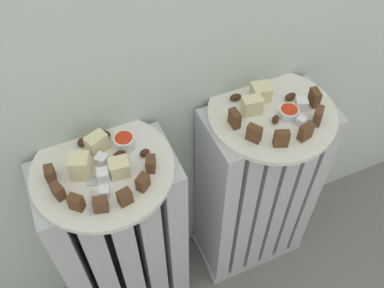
% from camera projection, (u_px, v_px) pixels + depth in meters
% --- Properties ---
extents(radiator_left, '(0.31, 0.17, 0.62)m').
position_uv_depth(radiator_left, '(123.00, 244.00, 1.10)').
color(radiator_left, '#B2B2B7').
rests_on(radiator_left, ground_plane).
extents(radiator_right, '(0.31, 0.17, 0.62)m').
position_uv_depth(radiator_right, '(256.00, 193.00, 1.20)').
color(radiator_right, '#B2B2B7').
rests_on(radiator_right, ground_plane).
extents(plate_left, '(0.29, 0.29, 0.01)m').
position_uv_depth(plate_left, '(103.00, 169.00, 0.86)').
color(plate_left, silver).
rests_on(plate_left, radiator_left).
extents(plate_right, '(0.29, 0.29, 0.01)m').
position_uv_depth(plate_right, '(272.00, 113.00, 0.96)').
color(plate_right, silver).
rests_on(plate_right, radiator_right).
extents(dark_cake_slice_left_0, '(0.02, 0.03, 0.03)m').
position_uv_depth(dark_cake_slice_left_0, '(50.00, 174.00, 0.82)').
color(dark_cake_slice_left_0, '#56351E').
rests_on(dark_cake_slice_left_0, plate_left).
extents(dark_cake_slice_left_1, '(0.03, 0.03, 0.03)m').
position_uv_depth(dark_cake_slice_left_1, '(58.00, 191.00, 0.80)').
color(dark_cake_slice_left_1, '#56351E').
rests_on(dark_cake_slice_left_1, plate_left).
extents(dark_cake_slice_left_2, '(0.03, 0.03, 0.03)m').
position_uv_depth(dark_cake_slice_left_2, '(76.00, 202.00, 0.78)').
color(dark_cake_slice_left_2, '#56351E').
rests_on(dark_cake_slice_left_2, plate_left).
extents(dark_cake_slice_left_3, '(0.03, 0.02, 0.03)m').
position_uv_depth(dark_cake_slice_left_3, '(101.00, 205.00, 0.78)').
color(dark_cake_slice_left_3, '#56351E').
rests_on(dark_cake_slice_left_3, plate_left).
extents(dark_cake_slice_left_4, '(0.03, 0.02, 0.03)m').
position_uv_depth(dark_cake_slice_left_4, '(125.00, 197.00, 0.79)').
color(dark_cake_slice_left_4, '#56351E').
rests_on(dark_cake_slice_left_4, plate_left).
extents(dark_cake_slice_left_5, '(0.03, 0.03, 0.03)m').
position_uv_depth(dark_cake_slice_left_5, '(143.00, 182.00, 0.81)').
color(dark_cake_slice_left_5, '#56351E').
rests_on(dark_cake_slice_left_5, plate_left).
extents(dark_cake_slice_left_6, '(0.03, 0.03, 0.03)m').
position_uv_depth(dark_cake_slice_left_6, '(151.00, 164.00, 0.84)').
color(dark_cake_slice_left_6, '#56351E').
rests_on(dark_cake_slice_left_6, plate_left).
extents(marble_cake_slice_left_0, '(0.05, 0.04, 0.04)m').
position_uv_depth(marble_cake_slice_left_0, '(97.00, 143.00, 0.87)').
color(marble_cake_slice_left_0, beige).
rests_on(marble_cake_slice_left_0, plate_left).
extents(marble_cake_slice_left_1, '(0.05, 0.05, 0.05)m').
position_uv_depth(marble_cake_slice_left_1, '(80.00, 166.00, 0.83)').
color(marble_cake_slice_left_1, beige).
rests_on(marble_cake_slice_left_1, plate_left).
extents(marble_cake_slice_left_2, '(0.04, 0.04, 0.04)m').
position_uv_depth(marble_cake_slice_left_2, '(120.00, 168.00, 0.83)').
color(marble_cake_slice_left_2, beige).
rests_on(marble_cake_slice_left_2, plate_left).
extents(turkish_delight_left_0, '(0.03, 0.03, 0.02)m').
position_uv_depth(turkish_delight_left_0, '(103.00, 175.00, 0.83)').
color(turkish_delight_left_0, white).
rests_on(turkish_delight_left_0, plate_left).
extents(turkish_delight_left_1, '(0.03, 0.03, 0.02)m').
position_uv_depth(turkish_delight_left_1, '(102.00, 160.00, 0.85)').
color(turkish_delight_left_1, white).
rests_on(turkish_delight_left_1, plate_left).
extents(turkish_delight_left_2, '(0.02, 0.02, 0.02)m').
position_uv_depth(turkish_delight_left_2, '(105.00, 192.00, 0.81)').
color(turkish_delight_left_2, white).
rests_on(turkish_delight_left_2, plate_left).
extents(turkish_delight_left_3, '(0.03, 0.03, 0.02)m').
position_uv_depth(turkish_delight_left_3, '(80.00, 158.00, 0.86)').
color(turkish_delight_left_3, white).
rests_on(turkish_delight_left_3, plate_left).
extents(medjool_date_left_0, '(0.03, 0.02, 0.02)m').
position_uv_depth(medjool_date_left_0, '(119.00, 155.00, 0.86)').
color(medjool_date_left_0, '#3D1E0F').
rests_on(medjool_date_left_0, plate_left).
extents(medjool_date_left_1, '(0.03, 0.03, 0.02)m').
position_uv_depth(medjool_date_left_1, '(105.00, 134.00, 0.90)').
color(medjool_date_left_1, '#3D1E0F').
rests_on(medjool_date_left_1, plate_left).
extents(medjool_date_left_2, '(0.03, 0.02, 0.02)m').
position_uv_depth(medjool_date_left_2, '(145.00, 153.00, 0.87)').
color(medjool_date_left_2, '#3D1E0F').
rests_on(medjool_date_left_2, plate_left).
extents(medjool_date_left_3, '(0.03, 0.03, 0.02)m').
position_uv_depth(medjool_date_left_3, '(82.00, 142.00, 0.89)').
color(medjool_date_left_3, '#3D1E0F').
rests_on(medjool_date_left_3, plate_left).
extents(jam_bowl_left, '(0.04, 0.04, 0.03)m').
position_uv_depth(jam_bowl_left, '(124.00, 141.00, 0.88)').
color(jam_bowl_left, white).
rests_on(jam_bowl_left, plate_left).
extents(dark_cake_slice_right_0, '(0.02, 0.03, 0.04)m').
position_uv_depth(dark_cake_slice_right_0, '(235.00, 119.00, 0.91)').
color(dark_cake_slice_right_0, '#56351E').
rests_on(dark_cake_slice_right_0, plate_right).
extents(dark_cake_slice_right_1, '(0.03, 0.03, 0.04)m').
position_uv_depth(dark_cake_slice_right_1, '(254.00, 133.00, 0.89)').
color(dark_cake_slice_right_1, '#56351E').
rests_on(dark_cake_slice_right_1, plate_right).
extents(dark_cake_slice_right_2, '(0.03, 0.03, 0.04)m').
position_uv_depth(dark_cake_slice_right_2, '(281.00, 139.00, 0.88)').
color(dark_cake_slice_right_2, '#56351E').
rests_on(dark_cake_slice_right_2, plate_right).
extents(dark_cake_slice_right_3, '(0.03, 0.02, 0.04)m').
position_uv_depth(dark_cake_slice_right_3, '(306.00, 132.00, 0.89)').
color(dark_cake_slice_right_3, '#56351E').
rests_on(dark_cake_slice_right_3, plate_right).
extents(dark_cake_slice_right_4, '(0.03, 0.03, 0.04)m').
position_uv_depth(dark_cake_slice_right_4, '(318.00, 116.00, 0.92)').
color(dark_cake_slice_right_4, '#56351E').
rests_on(dark_cake_slice_right_4, plate_right).
extents(dark_cake_slice_right_5, '(0.02, 0.03, 0.04)m').
position_uv_depth(dark_cake_slice_right_5, '(314.00, 98.00, 0.96)').
color(dark_cake_slice_right_5, '#56351E').
rests_on(dark_cake_slice_right_5, plate_right).
extents(marble_cake_slice_right_0, '(0.05, 0.03, 0.04)m').
position_uv_depth(marble_cake_slice_right_0, '(252.00, 105.00, 0.94)').
color(marble_cake_slice_right_0, beige).
rests_on(marble_cake_slice_right_0, plate_right).
extents(marble_cake_slice_right_1, '(0.05, 0.05, 0.04)m').
position_uv_depth(marble_cake_slice_right_1, '(261.00, 92.00, 0.97)').
color(marble_cake_slice_right_1, beige).
rests_on(marble_cake_slice_right_1, plate_right).
extents(turkish_delight_right_0, '(0.02, 0.02, 0.02)m').
position_uv_depth(turkish_delight_right_0, '(301.00, 121.00, 0.92)').
color(turkish_delight_right_0, white).
rests_on(turkish_delight_right_0, plate_right).
extents(turkish_delight_right_1, '(0.03, 0.03, 0.03)m').
position_uv_depth(turkish_delight_right_1, '(301.00, 104.00, 0.95)').
color(turkish_delight_right_1, white).
rests_on(turkish_delight_right_1, plate_right).
extents(medjool_date_right_0, '(0.03, 0.02, 0.02)m').
position_uv_depth(medjool_date_right_0, '(236.00, 97.00, 0.97)').
color(medjool_date_right_0, '#3D1E0F').
rests_on(medjool_date_right_0, plate_right).
extents(medjool_date_right_1, '(0.03, 0.02, 0.02)m').
position_uv_depth(medjool_date_right_1, '(290.00, 97.00, 0.97)').
color(medjool_date_right_1, '#3D1E0F').
rests_on(medjool_date_right_1, plate_right).
extents(medjool_date_right_2, '(0.03, 0.03, 0.02)m').
position_uv_depth(medjool_date_right_2, '(275.00, 119.00, 0.93)').
color(medjool_date_right_2, '#3D1E0F').
rests_on(medjool_date_right_2, plate_right).
extents(jam_bowl_right, '(0.05, 0.05, 0.02)m').
position_uv_depth(jam_bowl_right, '(289.00, 112.00, 0.94)').
color(jam_bowl_right, white).
rests_on(jam_bowl_right, plate_right).
extents(fork, '(0.04, 0.09, 0.00)m').
position_uv_depth(fork, '(92.00, 192.00, 0.82)').
color(fork, '#B7B7BC').
rests_on(fork, plate_left).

